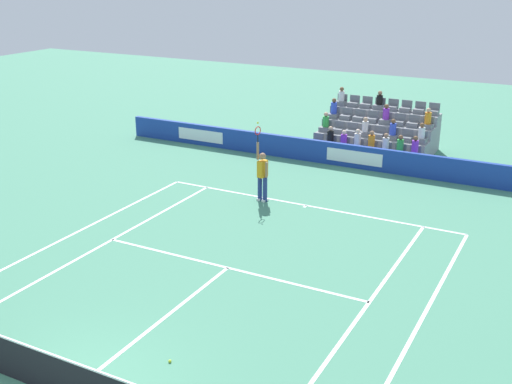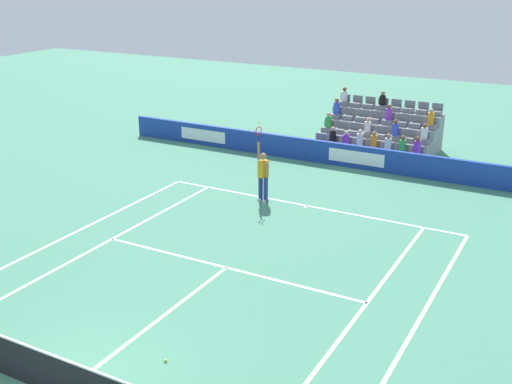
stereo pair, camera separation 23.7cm
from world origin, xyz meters
name	(u,v)px [view 1 (the left image)]	position (x,y,z in m)	size (l,w,h in m)	color
line_baseline	(306,205)	(0.00, -11.89, 0.00)	(10.97, 0.10, 0.01)	white
line_service	(228,268)	(0.00, -6.40, 0.00)	(8.23, 0.10, 0.01)	white
line_centre_service	(160,321)	(0.00, -3.20, 0.00)	(0.10, 6.40, 0.01)	white
line_singles_sideline_left	(102,245)	(4.12, -5.95, 0.00)	(0.10, 11.89, 0.01)	white
line_singles_sideline_right	(363,310)	(-4.12, -5.95, 0.00)	(0.10, 11.89, 0.01)	white
line_doubles_sideline_left	(68,236)	(5.49, -5.95, 0.00)	(0.10, 11.89, 0.01)	white
line_doubles_sideline_right	(419,324)	(-5.49, -5.95, 0.00)	(0.10, 11.89, 0.01)	white
line_centre_mark	(305,206)	(0.00, -11.79, 0.00)	(0.10, 0.20, 0.01)	white
sponsor_barrier	(355,156)	(0.00, -16.88, 0.48)	(22.52, 0.22, 0.96)	#193899
tennis_net	(61,377)	(0.00, 0.00, 0.49)	(11.97, 0.10, 1.07)	#33383D
tennis_player	(262,174)	(1.60, -11.61, 0.99)	(0.51, 0.40, 2.85)	navy
stadium_stand	(377,136)	(0.00, -19.79, 0.69)	(4.96, 3.80, 2.53)	gray
loose_tennis_ball	(170,361)	(-1.17, -1.95, 0.03)	(0.07, 0.07, 0.07)	#D1E533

